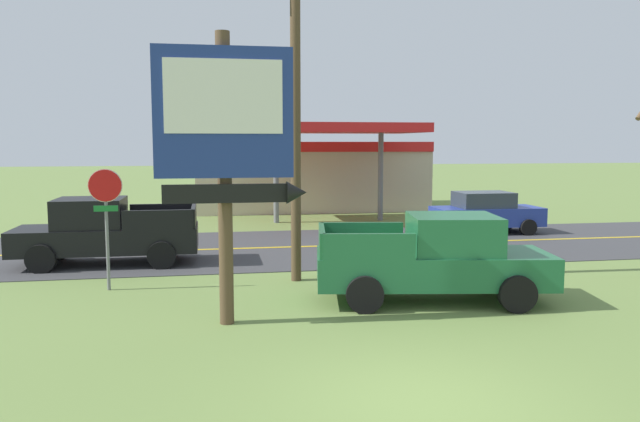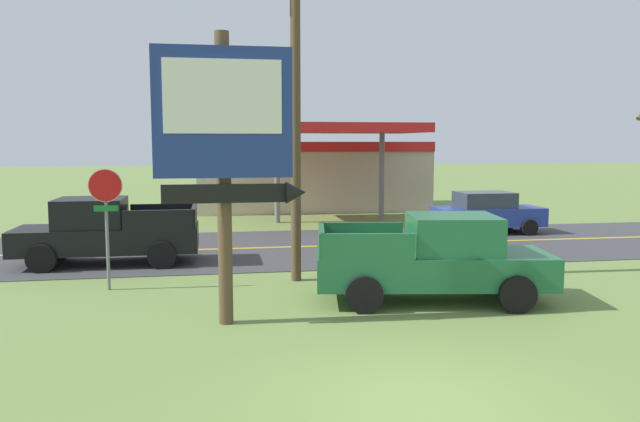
{
  "view_description": "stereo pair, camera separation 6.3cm",
  "coord_description": "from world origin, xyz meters",
  "px_view_note": "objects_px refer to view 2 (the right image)",
  "views": [
    {
      "loc": [
        -2.8,
        -7.88,
        3.58
      ],
      "look_at": [
        0.0,
        8.0,
        1.8
      ],
      "focal_mm": 35.03,
      "sensor_mm": 36.0,
      "label": 1
    },
    {
      "loc": [
        -2.74,
        -7.89,
        3.58
      ],
      "look_at": [
        0.0,
        8.0,
        1.8
      ],
      "focal_mm": 35.03,
      "sensor_mm": 36.0,
      "label": 2
    }
  ],
  "objects_px": {
    "utility_pole": "(295,101)",
    "pickup_green_parked_on_lawn": "(435,259)",
    "stop_sign": "(106,207)",
    "car_blue_near_lane": "(487,212)",
    "pickup_black_on_road": "(105,232)",
    "motel_sign": "(227,138)",
    "gas_station": "(311,173)"
  },
  "relations": [
    {
      "from": "stop_sign",
      "to": "utility_pole",
      "type": "bearing_deg",
      "value": 3.4
    },
    {
      "from": "motel_sign",
      "to": "utility_pole",
      "type": "relative_size",
      "value": 0.66
    },
    {
      "from": "motel_sign",
      "to": "gas_station",
      "type": "height_order",
      "value": "motel_sign"
    },
    {
      "from": "utility_pole",
      "to": "stop_sign",
      "type": "bearing_deg",
      "value": -176.6
    },
    {
      "from": "stop_sign",
      "to": "car_blue_near_lane",
      "type": "height_order",
      "value": "stop_sign"
    },
    {
      "from": "pickup_green_parked_on_lawn",
      "to": "pickup_black_on_road",
      "type": "bearing_deg",
      "value": 144.67
    },
    {
      "from": "motel_sign",
      "to": "car_blue_near_lane",
      "type": "distance_m",
      "value": 15.21
    },
    {
      "from": "gas_station",
      "to": "pickup_black_on_road",
      "type": "xyz_separation_m",
      "value": [
        -8.35,
        -14.35,
        -0.98
      ]
    },
    {
      "from": "stop_sign",
      "to": "pickup_black_on_road",
      "type": "xyz_separation_m",
      "value": [
        -0.59,
        3.34,
        -1.06
      ]
    },
    {
      "from": "gas_station",
      "to": "car_blue_near_lane",
      "type": "xyz_separation_m",
      "value": [
        5.38,
        -10.35,
        -1.11
      ]
    },
    {
      "from": "motel_sign",
      "to": "stop_sign",
      "type": "bearing_deg",
      "value": 129.16
    },
    {
      "from": "gas_station",
      "to": "car_blue_near_lane",
      "type": "bearing_deg",
      "value": -62.51
    },
    {
      "from": "motel_sign",
      "to": "gas_station",
      "type": "distance_m",
      "value": 21.78
    },
    {
      "from": "pickup_green_parked_on_lawn",
      "to": "car_blue_near_lane",
      "type": "distance_m",
      "value": 11.25
    },
    {
      "from": "pickup_green_parked_on_lawn",
      "to": "car_blue_near_lane",
      "type": "bearing_deg",
      "value": 59.57
    },
    {
      "from": "utility_pole",
      "to": "car_blue_near_lane",
      "type": "relative_size",
      "value": 2.06
    },
    {
      "from": "gas_station",
      "to": "stop_sign",
      "type": "bearing_deg",
      "value": -113.69
    },
    {
      "from": "pickup_green_parked_on_lawn",
      "to": "stop_sign",
      "type": "bearing_deg",
      "value": 162.43
    },
    {
      "from": "stop_sign",
      "to": "car_blue_near_lane",
      "type": "distance_m",
      "value": 15.1
    },
    {
      "from": "gas_station",
      "to": "pickup_black_on_road",
      "type": "relative_size",
      "value": 2.31
    },
    {
      "from": "motel_sign",
      "to": "gas_station",
      "type": "bearing_deg",
      "value": 76.84
    },
    {
      "from": "motel_sign",
      "to": "pickup_green_parked_on_lawn",
      "type": "bearing_deg",
      "value": 13.36
    },
    {
      "from": "utility_pole",
      "to": "pickup_green_parked_on_lawn",
      "type": "xyz_separation_m",
      "value": [
        2.81,
        -2.63,
        -3.66
      ]
    },
    {
      "from": "motel_sign",
      "to": "pickup_green_parked_on_lawn",
      "type": "height_order",
      "value": "motel_sign"
    },
    {
      "from": "stop_sign",
      "to": "car_blue_near_lane",
      "type": "bearing_deg",
      "value": 29.17
    },
    {
      "from": "motel_sign",
      "to": "utility_pole",
      "type": "distance_m",
      "value": 4.26
    },
    {
      "from": "utility_pole",
      "to": "gas_station",
      "type": "relative_size",
      "value": 0.72
    },
    {
      "from": "gas_station",
      "to": "pickup_green_parked_on_lawn",
      "type": "relative_size",
      "value": 2.2
    },
    {
      "from": "gas_station",
      "to": "car_blue_near_lane",
      "type": "distance_m",
      "value": 11.72
    },
    {
      "from": "motel_sign",
      "to": "pickup_green_parked_on_lawn",
      "type": "distance_m",
      "value": 5.47
    },
    {
      "from": "pickup_black_on_road",
      "to": "car_blue_near_lane",
      "type": "height_order",
      "value": "pickup_black_on_road"
    },
    {
      "from": "gas_station",
      "to": "pickup_green_parked_on_lawn",
      "type": "bearing_deg",
      "value": -90.89
    }
  ]
}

